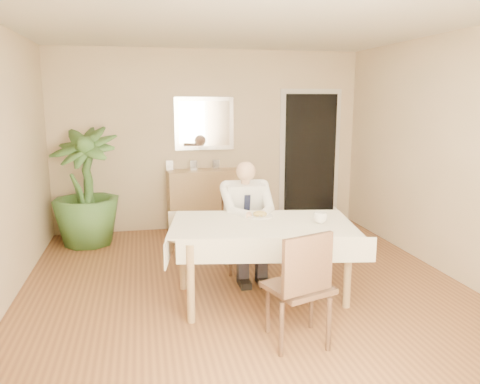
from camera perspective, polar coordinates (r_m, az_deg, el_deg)
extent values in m
plane|color=brown|center=(4.81, 0.89, -11.97)|extent=(5.00, 5.00, 0.00)
plane|color=silver|center=(4.48, 0.99, 20.27)|extent=(5.00, 5.00, 0.00)
cube|color=beige|center=(6.91, -3.74, 6.27)|extent=(4.50, 0.02, 2.60)
cube|color=beige|center=(2.15, 16.10, -5.37)|extent=(4.50, 0.02, 2.60)
cube|color=beige|center=(5.43, 24.83, 3.89)|extent=(0.02, 5.00, 2.60)
cube|color=beige|center=(2.13, 16.07, -1.35)|extent=(1.34, 0.02, 1.44)
cube|color=white|center=(2.15, 15.82, -1.24)|extent=(1.18, 0.02, 1.28)
cube|color=beige|center=(7.31, 8.46, 4.07)|extent=(0.96, 0.03, 2.10)
cube|color=black|center=(7.28, 8.55, 4.04)|extent=(0.80, 0.05, 1.95)
cube|color=silver|center=(6.85, -4.39, 8.31)|extent=(0.86, 0.03, 0.76)
cube|color=white|center=(6.84, -4.36, 8.31)|extent=(0.74, 0.02, 0.64)
cube|color=olive|center=(4.43, 2.67, -4.17)|extent=(1.73, 1.17, 0.04)
cube|color=#F0E6C8|center=(4.42, 2.67, -3.85)|extent=(1.85, 1.28, 0.01)
cube|color=#F0E6C8|center=(3.99, 4.49, -7.14)|extent=(1.68, 0.31, 0.22)
cube|color=#F0E6C8|center=(4.92, 1.19, -3.56)|extent=(1.68, 0.31, 0.22)
cube|color=#F0E6C8|center=(4.32, -8.36, -5.78)|extent=(0.19, 0.99, 0.22)
cube|color=#F0E6C8|center=(4.73, 12.70, -4.44)|extent=(0.19, 0.99, 0.22)
cylinder|color=olive|center=(4.08, -6.04, -11.09)|extent=(0.07, 0.07, 0.70)
cylinder|color=olive|center=(4.45, 12.99, -9.40)|extent=(0.07, 0.07, 0.70)
cylinder|color=olive|center=(4.77, -6.99, -7.75)|extent=(0.07, 0.07, 0.70)
cylinder|color=olive|center=(5.09, 9.48, -6.60)|extent=(0.07, 0.07, 0.70)
cube|color=#402A1C|center=(5.26, 0.43, -4.87)|extent=(0.44, 0.44, 0.04)
cube|color=#402A1C|center=(5.38, -0.01, -1.70)|extent=(0.43, 0.05, 0.43)
cylinder|color=#402A1C|center=(5.12, -1.15, -8.01)|extent=(0.04, 0.04, 0.42)
cylinder|color=#402A1C|center=(5.20, 2.86, -7.72)|extent=(0.04, 0.04, 0.42)
cylinder|color=#402A1C|center=(5.46, -1.88, -6.76)|extent=(0.04, 0.04, 0.42)
cylinder|color=#402A1C|center=(5.53, 1.88, -6.52)|extent=(0.04, 0.04, 0.42)
cube|color=#402A1C|center=(3.76, 7.07, -11.48)|extent=(0.56, 0.56, 0.04)
cube|color=#402A1C|center=(3.49, 8.25, -8.73)|extent=(0.43, 0.18, 0.44)
cylinder|color=#402A1C|center=(3.64, 5.05, -16.33)|extent=(0.04, 0.04, 0.43)
cylinder|color=#402A1C|center=(3.76, 10.78, -15.56)|extent=(0.04, 0.04, 0.43)
cylinder|color=#402A1C|center=(3.96, 3.41, -13.88)|extent=(0.04, 0.04, 0.43)
cylinder|color=#402A1C|center=(4.07, 8.69, -13.28)|extent=(0.04, 0.04, 0.43)
cube|color=white|center=(5.14, 0.53, -1.65)|extent=(0.42, 0.31, 0.55)
cube|color=black|center=(5.03, 0.84, -2.29)|extent=(0.07, 0.08, 0.36)
cylinder|color=tan|center=(5.04, 0.65, 1.40)|extent=(0.09, 0.09, 0.08)
sphere|color=tan|center=(5.00, 0.71, 2.53)|extent=(0.21, 0.21, 0.21)
cube|color=black|center=(4.99, -0.10, -4.84)|extent=(0.13, 0.42, 0.13)
cube|color=black|center=(5.03, 2.14, -4.70)|extent=(0.13, 0.42, 0.13)
cube|color=black|center=(4.91, 0.34, -8.66)|extent=(0.11, 0.12, 0.45)
cube|color=black|center=(4.96, 2.63, -8.49)|extent=(0.11, 0.12, 0.45)
cube|color=black|center=(4.93, 0.49, -10.97)|extent=(0.11, 0.26, 0.07)
cube|color=black|center=(4.97, 2.78, -10.78)|extent=(0.11, 0.26, 0.07)
cylinder|color=white|center=(4.64, 2.44, -2.95)|extent=(0.26, 0.26, 0.02)
ellipsoid|color=olive|center=(4.63, 2.45, -2.68)|extent=(0.14, 0.14, 0.06)
cylinder|color=silver|center=(4.59, 3.12, -2.89)|extent=(0.01, 0.13, 0.01)
cylinder|color=silver|center=(4.57, 2.15, -2.95)|extent=(0.01, 0.13, 0.01)
imported|color=white|center=(4.46, 9.75, -3.12)|extent=(0.17, 0.17, 0.10)
cube|color=olive|center=(6.85, -4.07, -1.00)|extent=(1.14, 0.46, 0.89)
cube|color=silver|center=(6.79, -8.58, 3.23)|extent=(0.10, 0.02, 0.14)
cube|color=silver|center=(6.76, -5.68, 3.26)|extent=(0.10, 0.02, 0.14)
cube|color=silver|center=(6.82, -2.94, 3.38)|extent=(0.10, 0.02, 0.14)
imported|color=#355B27|center=(6.42, -18.34, 0.56)|extent=(1.11, 1.11, 1.54)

